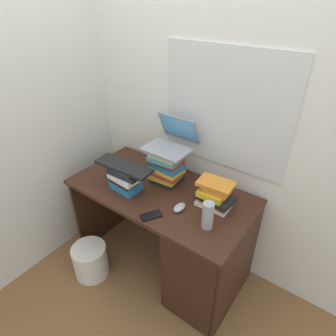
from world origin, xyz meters
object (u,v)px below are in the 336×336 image
object	(u,v)px
keyboard	(124,166)
computer_mouse	(179,208)
book_stack_tall	(167,166)
cell_phone	(151,216)
mug	(116,164)
wastebasket	(91,260)
book_stack_keyboard_riser	(125,179)
laptop	(172,140)
water_bottle	(208,215)
book_stack_side	(215,194)
desk	(196,248)

from	to	relation	value
keyboard	computer_mouse	world-z (taller)	keyboard
book_stack_tall	cell_phone	distance (m)	0.42
mug	wastebasket	distance (m)	0.81
book_stack_keyboard_riser	laptop	bearing A→B (deg)	60.68
keyboard	water_bottle	xyz separation A→B (m)	(0.66, 0.01, -0.10)
book_stack_side	computer_mouse	distance (m)	0.25
mug	wastebasket	size ratio (longest dim) A/B	0.44
book_stack_keyboard_riser	keyboard	distance (m)	0.10
book_stack_side	computer_mouse	xyz separation A→B (m)	(-0.16, -0.18, -0.07)
computer_mouse	water_bottle	size ratio (longest dim) A/B	0.58
laptop	computer_mouse	world-z (taller)	laptop
book_stack_side	water_bottle	bearing A→B (deg)	-73.22
mug	cell_phone	bearing A→B (deg)	-25.37
computer_mouse	book_stack_keyboard_riser	bearing A→B (deg)	-175.01
book_stack_keyboard_riser	book_stack_side	bearing A→B (deg)	19.69
book_stack_tall	computer_mouse	world-z (taller)	book_stack_tall
book_stack_keyboard_riser	cell_phone	distance (m)	0.36
computer_mouse	mug	xyz separation A→B (m)	(-0.69, 0.12, 0.03)
book_stack_keyboard_riser	mug	xyz separation A→B (m)	(-0.25, 0.16, -0.04)
book_stack_keyboard_riser	cell_phone	bearing A→B (deg)	-20.05
book_stack_keyboard_riser	laptop	distance (m)	0.43
keyboard	cell_phone	world-z (taller)	keyboard
book_stack_side	water_bottle	size ratio (longest dim) A/B	1.38
mug	cell_phone	size ratio (longest dim) A/B	0.90
cell_phone	computer_mouse	bearing A→B (deg)	85.79
keyboard	computer_mouse	xyz separation A→B (m)	(0.44, 0.04, -0.17)
book_stack_keyboard_riser	book_stack_side	world-z (taller)	book_stack_side
book_stack_side	wastebasket	world-z (taller)	book_stack_side
desk	book_stack_side	world-z (taller)	book_stack_side
book_stack_side	book_stack_keyboard_riser	bearing A→B (deg)	-160.31
desk	laptop	world-z (taller)	laptop
book_stack_tall	wastebasket	distance (m)	1.00
book_stack_side	laptop	size ratio (longest dim) A/B	0.79
book_stack_tall	laptop	size ratio (longest dim) A/B	0.83
laptop	wastebasket	world-z (taller)	laptop
book_stack_side	mug	xyz separation A→B (m)	(-0.85, -0.06, -0.05)
water_bottle	mug	bearing A→B (deg)	170.74
book_stack_keyboard_riser	computer_mouse	distance (m)	0.45
keyboard	laptop	bearing A→B (deg)	57.82
book_stack_keyboard_riser	wastebasket	world-z (taller)	book_stack_keyboard_riser
book_stack_keyboard_riser	water_bottle	distance (m)	0.66
computer_mouse	wastebasket	world-z (taller)	computer_mouse
desk	laptop	xyz separation A→B (m)	(-0.36, 0.20, 0.67)
laptop	computer_mouse	size ratio (longest dim) A/B	3.04
mug	laptop	bearing A→B (deg)	20.45
mug	water_bottle	distance (m)	0.92
laptop	cell_phone	size ratio (longest dim) A/B	2.32
book_stack_side	keyboard	size ratio (longest dim) A/B	0.59
desk	keyboard	xyz separation A→B (m)	(-0.54, -0.11, 0.54)
laptop	keyboard	world-z (taller)	laptop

